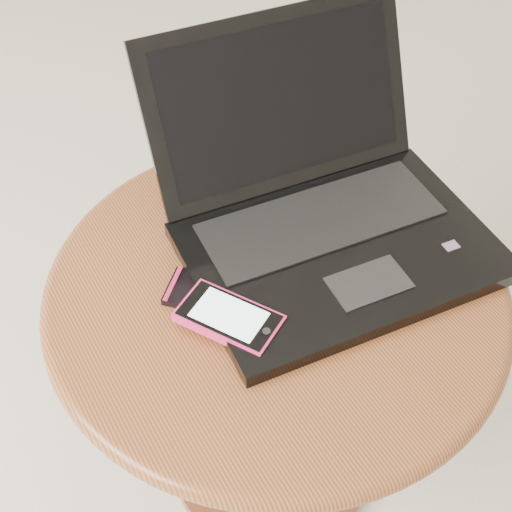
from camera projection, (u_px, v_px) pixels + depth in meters
table at (275, 330)px, 0.91m from camera, size 0.56×0.56×0.45m
laptop at (322, 206)px, 0.87m from camera, size 0.39×0.38×0.22m
phone_black at (211, 294)px, 0.82m from camera, size 0.11×0.11×0.01m
phone_pink at (229, 318)px, 0.79m from camera, size 0.11×0.13×0.01m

